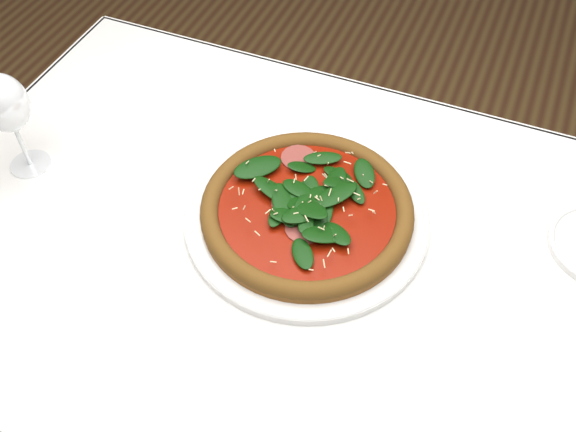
% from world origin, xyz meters
% --- Properties ---
extents(dining_table, '(1.21, 0.81, 0.75)m').
position_xyz_m(dining_table, '(0.00, 0.00, 0.65)').
color(dining_table, white).
rests_on(dining_table, ground).
extents(plate, '(0.37, 0.37, 0.02)m').
position_xyz_m(plate, '(-0.01, 0.05, 0.76)').
color(plate, silver).
rests_on(plate, dining_table).
extents(pizza, '(0.38, 0.38, 0.04)m').
position_xyz_m(pizza, '(-0.01, 0.05, 0.78)').
color(pizza, olive).
rests_on(pizza, plate).
extents(wine_glass, '(0.07, 0.07, 0.18)m').
position_xyz_m(wine_glass, '(-0.47, -0.01, 0.88)').
color(wine_glass, white).
rests_on(wine_glass, dining_table).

